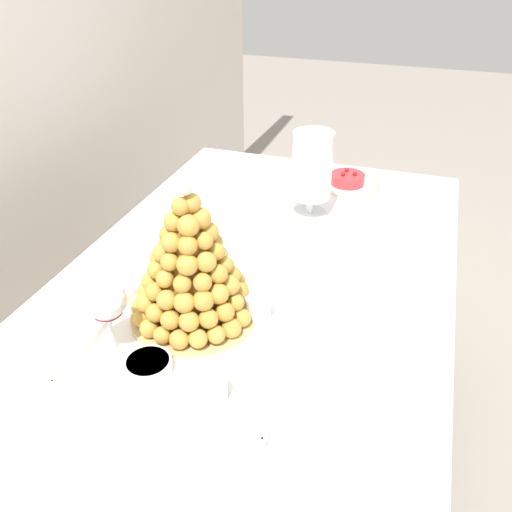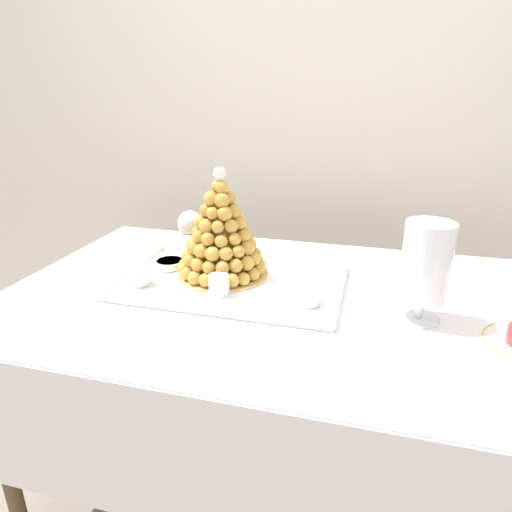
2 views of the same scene
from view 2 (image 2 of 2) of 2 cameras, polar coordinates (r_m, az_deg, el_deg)
name	(u,v)px [view 2 (image 2 of 2)]	position (r m, az deg, el deg)	size (l,w,h in m)	color
ground_plane	(276,499)	(1.72, 2.54, -28.70)	(12.00, 12.00, 0.00)	gray
backdrop_wall	(328,102)	(2.05, 9.25, 18.92)	(4.80, 0.10, 2.50)	silver
buffet_table	(279,328)	(1.29, 3.01, -9.18)	(1.54, 0.94, 0.77)	brown
serving_tray	(231,282)	(1.30, -3.25, -3.38)	(0.65, 0.42, 0.02)	white
croquembouche	(221,234)	(1.31, -4.51, 2.81)	(0.28, 0.28, 0.33)	tan
dessert_cup_left	(140,276)	(1.32, -14.69, -2.55)	(0.06, 0.06, 0.05)	silver
dessert_cup_mid_left	(219,286)	(1.22, -4.78, -3.81)	(0.06, 0.06, 0.06)	silver
dessert_cup_centre	(309,296)	(1.17, 6.82, -5.16)	(0.06, 0.06, 0.05)	silver
creme_brulee_ramekin	(170,263)	(1.43, -11.02, -0.91)	(0.09, 0.09, 0.02)	white
macaron_goblet	(426,263)	(1.13, 21.02, -0.89)	(0.12, 0.12, 0.25)	white
wine_glass	(190,225)	(1.46, -8.44, 3.99)	(0.08, 0.08, 0.17)	silver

